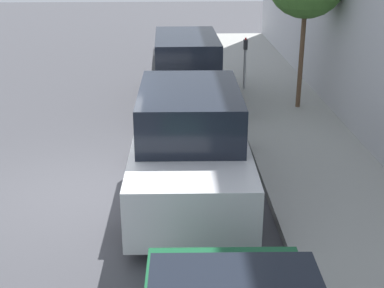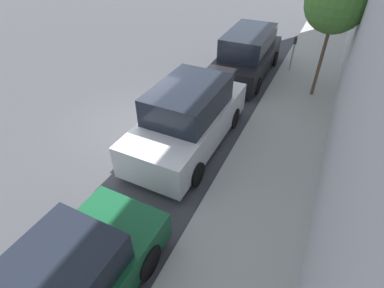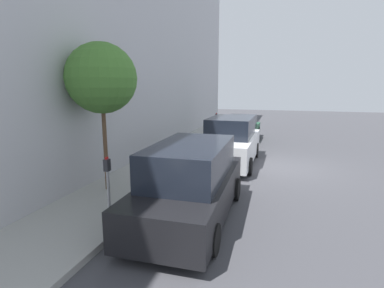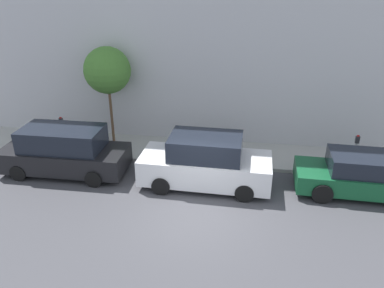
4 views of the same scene
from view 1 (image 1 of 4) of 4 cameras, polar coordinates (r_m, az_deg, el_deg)
ground_plane at (r=10.13m, az=-12.38°, el=-5.09°), size 60.00×60.00×0.00m
sidewalk at (r=10.34m, az=14.48°, el=-4.25°), size 2.49×32.00×0.15m
parked_suv_second at (r=9.54m, az=-0.26°, el=-0.14°), size 2.08×4.83×1.98m
parked_minivan_third at (r=14.89m, az=-0.59°, el=7.78°), size 2.02×4.93×1.90m
parking_meter_far at (r=15.90m, az=5.68°, el=9.12°), size 0.11×0.15×1.51m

